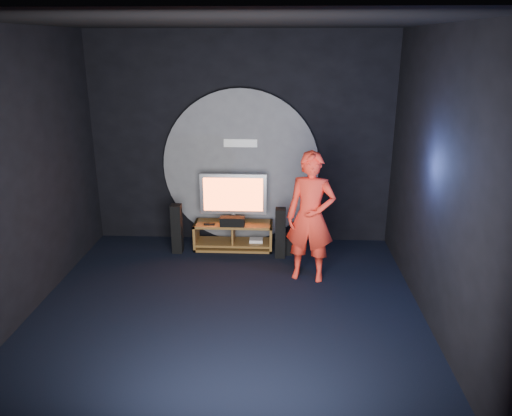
{
  "coord_description": "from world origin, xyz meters",
  "views": [
    {
      "loc": [
        0.65,
        -5.67,
        3.3
      ],
      "look_at": [
        0.32,
        1.05,
        1.05
      ],
      "focal_mm": 35.0,
      "sensor_mm": 36.0,
      "label": 1
    }
  ],
  "objects": [
    {
      "name": "front_wall",
      "position": [
        0.0,
        -2.5,
        1.75
      ],
      "size": [
        5.0,
        0.04,
        3.5
      ],
      "primitive_type": "cube",
      "color": "black",
      "rests_on": "ground"
    },
    {
      "name": "left_wall",
      "position": [
        -2.5,
        0.0,
        1.75
      ],
      "size": [
        0.04,
        5.0,
        3.5
      ],
      "primitive_type": "cube",
      "color": "black",
      "rests_on": "ground"
    },
    {
      "name": "tower_speaker_left",
      "position": [
        -1.01,
        1.84,
        0.41
      ],
      "size": [
        0.16,
        0.18,
        0.82
      ],
      "primitive_type": "cube",
      "color": "black",
      "rests_on": "ground"
    },
    {
      "name": "media_console",
      "position": [
        -0.1,
        2.05,
        0.2
      ],
      "size": [
        1.29,
        0.45,
        0.45
      ],
      "color": "brown",
      "rests_on": "ground"
    },
    {
      "name": "back_wall",
      "position": [
        0.0,
        2.5,
        1.75
      ],
      "size": [
        5.0,
        0.04,
        3.5
      ],
      "primitive_type": "cube",
      "color": "black",
      "rests_on": "ground"
    },
    {
      "name": "floor",
      "position": [
        0.0,
        0.0,
        0.0
      ],
      "size": [
        5.0,
        5.0,
        0.0
      ],
      "primitive_type": "plane",
      "color": "black",
      "rests_on": "ground"
    },
    {
      "name": "tower_speaker_right",
      "position": [
        0.67,
        1.74,
        0.41
      ],
      "size": [
        0.16,
        0.18,
        0.82
      ],
      "primitive_type": "cube",
      "color": "black",
      "rests_on": "ground"
    },
    {
      "name": "tv",
      "position": [
        -0.11,
        2.12,
        0.9
      ],
      "size": [
        1.09,
        0.22,
        0.81
      ],
      "color": "silver",
      "rests_on": "media_console"
    },
    {
      "name": "wall_disc_panel",
      "position": [
        0.0,
        2.44,
        1.3
      ],
      "size": [
        2.6,
        0.11,
        2.6
      ],
      "color": "#515156",
      "rests_on": "ground"
    },
    {
      "name": "player",
      "position": [
        1.1,
        1.0,
        0.94
      ],
      "size": [
        0.76,
        0.58,
        1.88
      ],
      "primitive_type": "imported",
      "rotation": [
        0.0,
        0.0,
        -0.21
      ],
      "color": "red",
      "rests_on": "ground"
    },
    {
      "name": "remote",
      "position": [
        -0.49,
        1.93,
        0.46
      ],
      "size": [
        0.18,
        0.05,
        0.02
      ],
      "primitive_type": "cube",
      "color": "black",
      "rests_on": "media_console"
    },
    {
      "name": "center_speaker",
      "position": [
        -0.11,
        1.9,
        0.53
      ],
      "size": [
        0.4,
        0.15,
        0.15
      ],
      "primitive_type": "cube",
      "color": "black",
      "rests_on": "media_console"
    },
    {
      "name": "ceiling",
      "position": [
        0.0,
        0.0,
        3.5
      ],
      "size": [
        5.0,
        5.0,
        0.01
      ],
      "primitive_type": "cube",
      "color": "black",
      "rests_on": "back_wall"
    },
    {
      "name": "right_wall",
      "position": [
        2.5,
        0.0,
        1.75
      ],
      "size": [
        0.04,
        5.0,
        3.5
      ],
      "primitive_type": "cube",
      "color": "black",
      "rests_on": "ground"
    },
    {
      "name": "subwoofer",
      "position": [
        0.74,
        1.9,
        0.15
      ],
      "size": [
        0.27,
        0.27,
        0.29
      ],
      "primitive_type": "cube",
      "color": "black",
      "rests_on": "ground"
    }
  ]
}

